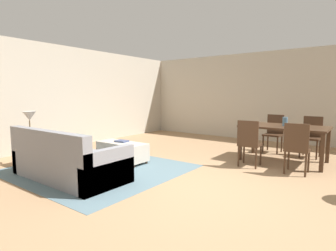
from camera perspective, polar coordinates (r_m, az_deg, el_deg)
The scene contains 15 objects.
ground_plane at distance 4.28m, azimuth 4.62°, elevation -12.81°, with size 10.80×10.80×0.00m, color #9E7A56.
wall_back at distance 8.69m, azimuth 22.58°, elevation 5.63°, with size 9.00×0.12×2.70m, color #BCB2A0.
wall_left at distance 7.71m, azimuth -22.82°, elevation 5.57°, with size 0.12×11.00×2.70m, color #BCB2A0.
area_rug at distance 5.41m, azimuth -14.30°, elevation -8.78°, with size 3.00×2.80×0.01m, color slate.
couch at distance 4.91m, azimuth -20.49°, elevation -7.14°, with size 2.09×0.97×0.86m.
ottoman_table at distance 5.80m, azimuth -9.64°, elevation -5.26°, with size 1.13×0.47×0.42m.
side_table at distance 6.07m, azimuth -26.95°, elevation -3.38°, with size 0.40×0.40×0.56m.
table_lamp at distance 6.00m, azimuth -27.22°, elevation 1.60°, with size 0.26×0.26×0.52m.
dining_table at distance 6.19m, azimuth 23.24°, elevation -0.87°, with size 1.68×0.98×0.76m.
dining_chair_near_left at distance 5.51m, azimuth 16.70°, elevation -3.10°, with size 0.42×0.42×0.92m.
dining_chair_near_right at distance 5.29m, azimuth 25.53°, elevation -3.85°, with size 0.41×0.41×0.92m.
dining_chair_far_left at distance 7.16m, azimuth 21.46°, elevation -1.08°, with size 0.41×0.41×0.92m.
dining_chair_far_right at distance 6.96m, azimuth 28.02°, elevation -1.61°, with size 0.42×0.42×0.92m.
vase_centerpiece at distance 6.17m, azimuth 23.45°, elevation 0.78°, with size 0.10×0.10×0.19m, color slate.
book_on_ottoman at distance 5.83m, azimuth -9.74°, elevation -3.26°, with size 0.26×0.20×0.03m, color #3F4C72.
Camera 1 is at (2.13, -3.43, 1.42)m, focal length 28.90 mm.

